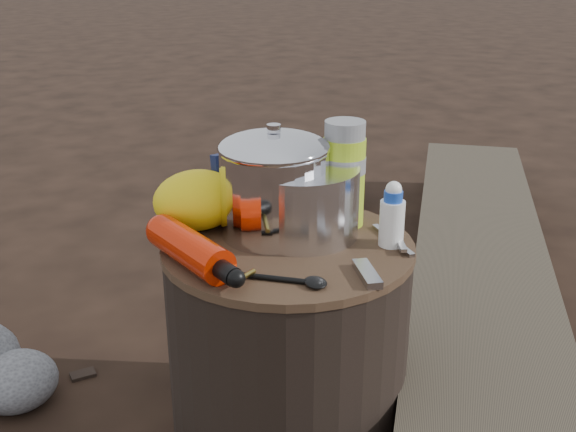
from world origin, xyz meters
name	(u,v)px	position (x,y,z in m)	size (l,w,h in m)	color
ground	(288,432)	(0.00, 0.00, 0.00)	(60.00, 60.00, 0.00)	black
stump	(288,343)	(0.00, 0.00, 0.21)	(0.46, 0.46, 0.43)	black
log_main	(478,276)	(0.69, 0.31, 0.09)	(0.35, 2.05, 0.17)	#3A3328
log_small	(309,243)	(0.38, 0.77, 0.05)	(0.21, 1.12, 0.09)	#3A3328
foil_windscreen	(301,201)	(0.04, 0.03, 0.49)	(0.22, 0.22, 0.13)	silver
camping_pot	(274,184)	(-0.01, 0.05, 0.53)	(0.20, 0.20, 0.20)	silver
fuel_bottle	(190,249)	(-0.19, -0.02, 0.46)	(0.06, 0.26, 0.06)	red
thermos	(344,174)	(0.14, 0.05, 0.53)	(0.08, 0.08, 0.20)	#ACD024
travel_mug	(295,181)	(0.08, 0.17, 0.48)	(0.08, 0.08, 0.12)	black
stuff_sack	(197,200)	(-0.13, 0.13, 0.48)	(0.17, 0.14, 0.12)	yellow
food_pouch	(239,184)	(-0.04, 0.17, 0.49)	(0.10, 0.02, 0.13)	#141D4B
multitool	(367,274)	(0.07, -0.18, 0.43)	(0.03, 0.09, 0.01)	#B0B0B5
pot_grabber	(393,238)	(0.18, -0.07, 0.43)	(0.04, 0.15, 0.01)	#B0B0B5
spork	(276,278)	(-0.08, -0.14, 0.43)	(0.03, 0.14, 0.01)	black
squeeze_bottle	(392,217)	(0.17, -0.08, 0.48)	(0.05, 0.05, 0.11)	white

